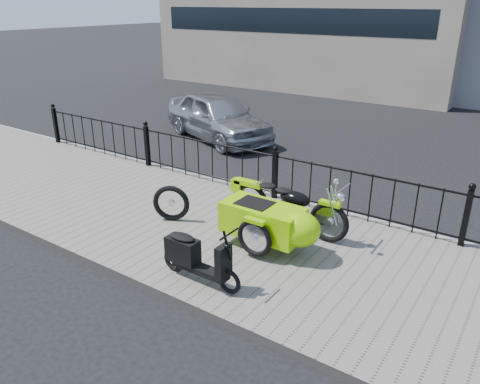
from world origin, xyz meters
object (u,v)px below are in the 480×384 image
Objects in this scene: scooter at (195,257)px; spare_tire at (171,203)px; sedan_car at (218,116)px; motorcycle_sidecar at (277,219)px.

scooter is 2.03× the size of spare_tire.
spare_tire is 5.82m from sedan_car.
sedan_car is at bearing 124.58° from scooter.
spare_tire is 0.17× the size of sedan_car.
motorcycle_sidecar is at bearing 73.39° from scooter.
scooter is (-0.44, -1.49, -0.12)m from motorcycle_sidecar.
motorcycle_sidecar is 6.85m from sedan_car.
spare_tire is at bearing -173.34° from motorcycle_sidecar.
spare_tire is at bearing -130.50° from sedan_car.
sedan_car is at bearing 118.76° from spare_tire.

